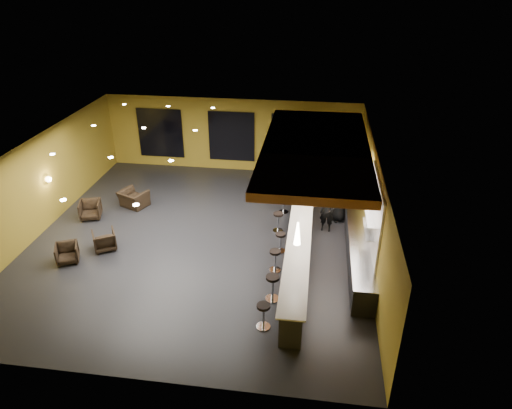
# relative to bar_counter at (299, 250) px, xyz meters

# --- Properties ---
(floor) EXTENTS (12.00, 13.00, 0.10)m
(floor) POSITION_rel_bar_counter_xyz_m (-3.65, 1.00, -0.55)
(floor) COLOR black
(floor) RESTS_ON ground
(ceiling) EXTENTS (12.00, 13.00, 0.10)m
(ceiling) POSITION_rel_bar_counter_xyz_m (-3.65, 1.00, 3.05)
(ceiling) COLOR black
(wall_back) EXTENTS (12.00, 0.10, 3.50)m
(wall_back) POSITION_rel_bar_counter_xyz_m (-3.65, 7.55, 1.25)
(wall_back) COLOR olive
(wall_back) RESTS_ON floor
(wall_front) EXTENTS (12.00, 0.10, 3.50)m
(wall_front) POSITION_rel_bar_counter_xyz_m (-3.65, -5.55, 1.25)
(wall_front) COLOR olive
(wall_front) RESTS_ON floor
(wall_left) EXTENTS (0.10, 13.00, 3.50)m
(wall_left) POSITION_rel_bar_counter_xyz_m (-9.70, 1.00, 1.25)
(wall_left) COLOR olive
(wall_left) RESTS_ON floor
(wall_right) EXTENTS (0.10, 13.00, 3.50)m
(wall_right) POSITION_rel_bar_counter_xyz_m (2.40, 1.00, 1.25)
(wall_right) COLOR olive
(wall_right) RESTS_ON floor
(wood_soffit) EXTENTS (3.60, 8.00, 0.28)m
(wood_soffit) POSITION_rel_bar_counter_xyz_m (0.35, 2.00, 2.86)
(wood_soffit) COLOR #BC6A37
(wood_soffit) RESTS_ON ceiling
(window_left) EXTENTS (2.20, 0.06, 2.40)m
(window_left) POSITION_rel_bar_counter_xyz_m (-7.15, 7.44, 1.20)
(window_left) COLOR black
(window_left) RESTS_ON wall_back
(window_center) EXTENTS (2.20, 0.06, 2.40)m
(window_center) POSITION_rel_bar_counter_xyz_m (-3.65, 7.44, 1.20)
(window_center) COLOR black
(window_center) RESTS_ON wall_back
(window_right) EXTENTS (2.20, 0.06, 2.40)m
(window_right) POSITION_rel_bar_counter_xyz_m (-0.65, 7.44, 1.20)
(window_right) COLOR black
(window_right) RESTS_ON wall_back
(tile_backsplash) EXTENTS (0.06, 3.20, 2.40)m
(tile_backsplash) POSITION_rel_bar_counter_xyz_m (2.31, 0.00, 1.50)
(tile_backsplash) COLOR white
(tile_backsplash) RESTS_ON wall_right
(bar_counter) EXTENTS (0.60, 8.00, 1.00)m
(bar_counter) POSITION_rel_bar_counter_xyz_m (0.00, 0.00, 0.00)
(bar_counter) COLOR black
(bar_counter) RESTS_ON floor
(bar_top) EXTENTS (0.78, 8.10, 0.05)m
(bar_top) POSITION_rel_bar_counter_xyz_m (0.00, 0.00, 0.52)
(bar_top) COLOR silver
(bar_top) RESTS_ON bar_counter
(prep_counter) EXTENTS (0.70, 6.00, 0.86)m
(prep_counter) POSITION_rel_bar_counter_xyz_m (2.00, 0.50, -0.07)
(prep_counter) COLOR black
(prep_counter) RESTS_ON floor
(prep_top) EXTENTS (0.72, 6.00, 0.03)m
(prep_top) POSITION_rel_bar_counter_xyz_m (2.00, 0.50, 0.39)
(prep_top) COLOR silver
(prep_top) RESTS_ON prep_counter
(wall_shelf_lower) EXTENTS (0.30, 1.50, 0.03)m
(wall_shelf_lower) POSITION_rel_bar_counter_xyz_m (2.17, -0.20, 1.10)
(wall_shelf_lower) COLOR silver
(wall_shelf_lower) RESTS_ON wall_right
(wall_shelf_upper) EXTENTS (0.30, 1.50, 0.03)m
(wall_shelf_upper) POSITION_rel_bar_counter_xyz_m (2.17, -0.20, 1.55)
(wall_shelf_upper) COLOR silver
(wall_shelf_upper) RESTS_ON wall_right
(column) EXTENTS (0.60, 0.60, 3.50)m
(column) POSITION_rel_bar_counter_xyz_m (0.00, 4.60, 1.25)
(column) COLOR #936421
(column) RESTS_ON floor
(wall_sconce) EXTENTS (0.22, 0.22, 0.22)m
(wall_sconce) POSITION_rel_bar_counter_xyz_m (-9.53, 1.50, 1.30)
(wall_sconce) COLOR #FFE5B2
(wall_sconce) RESTS_ON wall_left
(pendant_0) EXTENTS (0.20, 0.20, 0.70)m
(pendant_0) POSITION_rel_bar_counter_xyz_m (0.00, -2.00, 1.85)
(pendant_0) COLOR white
(pendant_0) RESTS_ON wood_soffit
(pendant_1) EXTENTS (0.20, 0.20, 0.70)m
(pendant_1) POSITION_rel_bar_counter_xyz_m (0.00, 0.50, 1.85)
(pendant_1) COLOR white
(pendant_1) RESTS_ON wood_soffit
(pendant_2) EXTENTS (0.20, 0.20, 0.70)m
(pendant_2) POSITION_rel_bar_counter_xyz_m (0.00, 3.00, 1.85)
(pendant_2) COLOR white
(pendant_2) RESTS_ON wood_soffit
(staff_a) EXTENTS (0.58, 0.41, 1.51)m
(staff_a) POSITION_rel_bar_counter_xyz_m (0.94, 2.25, 0.25)
(staff_a) COLOR black
(staff_a) RESTS_ON floor
(staff_b) EXTENTS (0.91, 0.72, 1.81)m
(staff_b) POSITION_rel_bar_counter_xyz_m (1.36, 3.52, 0.41)
(staff_b) COLOR black
(staff_b) RESTS_ON floor
(staff_c) EXTENTS (0.89, 0.70, 1.59)m
(staff_c) POSITION_rel_bar_counter_xyz_m (1.41, 3.06, 0.30)
(staff_c) COLOR black
(staff_c) RESTS_ON floor
(armchair_a) EXTENTS (0.95, 0.96, 0.66)m
(armchair_a) POSITION_rel_bar_counter_xyz_m (-7.74, -1.03, -0.17)
(armchair_a) COLOR black
(armchair_a) RESTS_ON floor
(armchair_b) EXTENTS (1.03, 1.04, 0.70)m
(armchair_b) POSITION_rel_bar_counter_xyz_m (-6.83, -0.11, -0.15)
(armchair_b) COLOR black
(armchair_b) RESTS_ON floor
(armchair_c) EXTENTS (0.98, 1.00, 0.73)m
(armchair_c) POSITION_rel_bar_counter_xyz_m (-8.32, 1.92, -0.14)
(armchair_c) COLOR black
(armchair_c) RESTS_ON floor
(armchair_d) EXTENTS (1.34, 1.27, 0.69)m
(armchair_d) POSITION_rel_bar_counter_xyz_m (-7.01, 3.10, -0.15)
(armchair_d) COLOR black
(armchair_d) RESTS_ON floor
(bar_stool_0) EXTENTS (0.40, 0.40, 0.79)m
(bar_stool_0) POSITION_rel_bar_counter_xyz_m (-0.78, -3.28, 0.00)
(bar_stool_0) COLOR silver
(bar_stool_0) RESTS_ON floor
(bar_stool_1) EXTENTS (0.43, 0.43, 0.85)m
(bar_stool_1) POSITION_rel_bar_counter_xyz_m (-0.66, -2.05, 0.04)
(bar_stool_1) COLOR silver
(bar_stool_1) RESTS_ON floor
(bar_stool_2) EXTENTS (0.39, 0.39, 0.77)m
(bar_stool_2) POSITION_rel_bar_counter_xyz_m (-0.73, -0.59, -0.01)
(bar_stool_2) COLOR silver
(bar_stool_2) RESTS_ON floor
(bar_stool_3) EXTENTS (0.37, 0.37, 0.73)m
(bar_stool_3) POSITION_rel_bar_counter_xyz_m (-0.66, 0.56, -0.03)
(bar_stool_3) COLOR silver
(bar_stool_3) RESTS_ON floor
(bar_stool_4) EXTENTS (0.39, 0.39, 0.77)m
(bar_stool_4) POSITION_rel_bar_counter_xyz_m (-0.87, 1.93, -0.01)
(bar_stool_4) COLOR silver
(bar_stool_4) RESTS_ON floor
(bar_stool_5) EXTENTS (0.40, 0.40, 0.80)m
(bar_stool_5) POSITION_rel_bar_counter_xyz_m (-0.79, 3.42, 0.01)
(bar_stool_5) COLOR silver
(bar_stool_5) RESTS_ON floor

